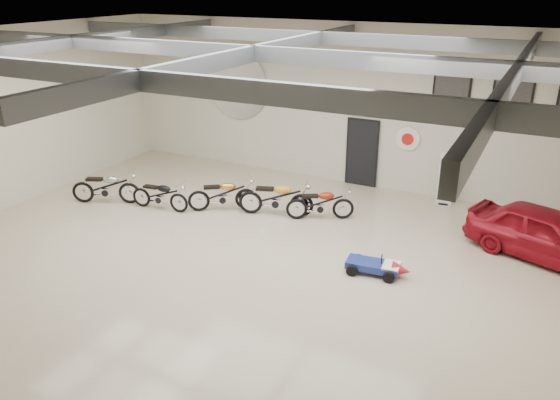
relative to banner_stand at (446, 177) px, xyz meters
The scene contains 18 objects.
floor 6.43m from the banner_stand, 120.32° to the right, with size 16.00×12.00×0.01m, color tan.
ceiling 7.61m from the banner_stand, 120.32° to the right, with size 16.00×12.00×0.01m, color slate.
back_wall 3.66m from the banner_stand, behind, with size 16.00×0.02×5.00m, color beige.
left_wall 12.60m from the banner_stand, 153.88° to the right, with size 0.02×12.00×5.00m, color beige.
ceiling_beams 7.48m from the banner_stand, 120.32° to the right, with size 15.80×11.80×0.32m, color #595C61, non-canonical shape.
door 2.76m from the banner_stand, behind, with size 0.92×0.08×2.10m, color black.
logo_plaque 7.49m from the banner_stand, behind, with size 2.30×0.06×1.16m, color silver, non-canonical shape.
poster_left 2.33m from the banner_stand, 115.20° to the left, with size 1.05×0.08×1.35m, color black, non-canonical shape.
poster_mid 2.70m from the banner_stand, 18.39° to the left, with size 1.05×0.08×1.35m, color black, non-canonical shape.
oil_sign 1.64m from the banner_stand, 161.13° to the left, with size 0.72×0.10×0.72m, color white, non-canonical shape.
banner_stand is the anchor object (origin of this frame).
motorcycle_silver 9.93m from the banner_stand, 153.78° to the right, with size 1.98×0.61×1.03m, color silver, non-canonical shape.
motorcycle_black 8.26m from the banner_stand, 150.48° to the right, with size 1.76×0.55×0.92m, color silver, non-canonical shape.
motorcycle_gold 6.47m from the banner_stand, 149.34° to the right, with size 1.91×0.59×0.99m, color silver, non-canonical shape.
motorcycle_yellow 5.00m from the banner_stand, 144.17° to the right, with size 2.05×0.64×1.07m, color silver, non-canonical shape.
motorcycle_red 3.88m from the banner_stand, 137.24° to the right, with size 1.82×0.57×0.95m, color silver, non-canonical shape.
go_kart 4.90m from the banner_stand, 95.60° to the right, with size 1.46×0.65×0.53m, color navy, non-canonical shape.
vintage_car 3.64m from the banner_stand, 40.09° to the right, with size 3.66×1.48×1.25m, color maroon.
Camera 1 is at (5.60, -9.90, 6.16)m, focal length 35.00 mm.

